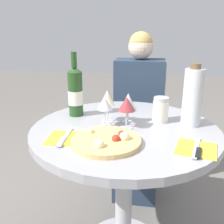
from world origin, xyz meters
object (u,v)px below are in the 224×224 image
at_px(chair_behind_diner, 138,124).
at_px(wine_bottle, 75,92).
at_px(pizza_large, 107,141).
at_px(dining_table, 124,154).
at_px(seated_diner, 138,123).
at_px(tall_carafe, 193,97).

distance_m(chair_behind_diner, wine_bottle, 0.84).
bearing_deg(pizza_large, chair_behind_diner, 85.26).
distance_m(dining_table, chair_behind_diner, 0.80).
relative_size(dining_table, pizza_large, 3.12).
xyz_separation_m(dining_table, seated_diner, (0.03, 0.64, -0.07)).
height_order(wine_bottle, tall_carafe, wine_bottle).
relative_size(seated_diner, tall_carafe, 3.96).
height_order(dining_table, seated_diner, seated_diner).
relative_size(dining_table, wine_bottle, 2.65).
height_order(dining_table, wine_bottle, wine_bottle).
bearing_deg(wine_bottle, chair_behind_diner, 64.90).
bearing_deg(dining_table, seated_diner, 87.39).
xyz_separation_m(seated_diner, pizza_large, (-0.08, -0.84, 0.23)).
bearing_deg(chair_behind_diner, tall_carafe, 111.50).
bearing_deg(seated_diner, chair_behind_diner, -90.00).
bearing_deg(seated_diner, dining_table, 87.39).
xyz_separation_m(pizza_large, tall_carafe, (0.37, 0.27, 0.13)).
bearing_deg(dining_table, tall_carafe, 13.42).
height_order(chair_behind_diner, wine_bottle, wine_bottle).
height_order(seated_diner, tall_carafe, seated_diner).
xyz_separation_m(chair_behind_diner, pizza_large, (-0.08, -0.99, 0.30)).
relative_size(dining_table, seated_diner, 0.76).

